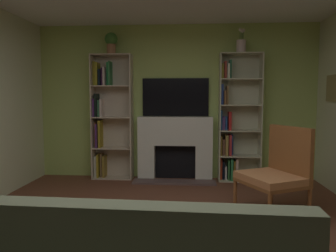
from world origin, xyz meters
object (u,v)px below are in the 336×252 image
fireplace (175,146)px  tv (176,97)px  vase_with_flowers (241,45)px  bookshelf_left (108,116)px  armchair (277,171)px  bookshelf_right (234,123)px  potted_plant (111,42)px  coffee_table (143,247)px

fireplace → tv: tv is taller
fireplace → vase_with_flowers: (1.08, -0.02, 1.69)m
bookshelf_left → armchair: (2.48, -1.69, -0.55)m
bookshelf_left → bookshelf_right: bearing=-0.3°
tv → potted_plant: 1.44m
tv → fireplace: bearing=-90.0°
tv → vase_with_flowers: size_ratio=2.84×
tv → potted_plant: size_ratio=3.13×
fireplace → potted_plant: 2.07m
tv → coffee_table: (-0.06, -3.43, -1.08)m
vase_with_flowers → tv: bearing=173.6°
tv → potted_plant: potted_plant is taller
tv → vase_with_flowers: bearing=-6.4°
tv → vase_with_flowers: 1.39m
fireplace → armchair: size_ratio=1.29×
bookshelf_left → potted_plant: 1.26m
tv → potted_plant: (-1.08, -0.12, 0.93)m
coffee_table → bookshelf_left: bearing=108.3°
bookshelf_left → potted_plant: bearing=-27.1°
vase_with_flowers → coffee_table: vase_with_flowers is taller
tv → armchair: 2.36m
bookshelf_right → potted_plant: size_ratio=5.88×
tv → coffee_table: 3.60m
tv → bookshelf_left: bearing=-176.3°
bookshelf_left → bookshelf_right: size_ratio=1.00×
bookshelf_left → vase_with_flowers: 2.55m
bookshelf_right → potted_plant: (-2.08, -0.03, 1.37)m
bookshelf_left → fireplace: bearing=-1.1°
tv → bookshelf_left: (-1.17, -0.07, -0.32)m
tv → armchair: bearing=-53.5°
potted_plant → vase_with_flowers: size_ratio=0.91×
vase_with_flowers → coffee_table: (-1.15, -3.31, -1.94)m
tv → bookshelf_left: bookshelf_left is taller
bookshelf_right → vase_with_flowers: size_ratio=5.34×
armchair → bookshelf_right: bearing=100.3°
fireplace → armchair: (1.31, -1.67, -0.04)m
tv → vase_with_flowers: vase_with_flowers is taller
armchair → coffee_table: 2.17m
bookshelf_right → armchair: 1.76m
fireplace → vase_with_flowers: size_ratio=3.43×
vase_with_flowers → coffee_table: 4.00m
potted_plant → armchair: (2.39, -1.64, -1.81)m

